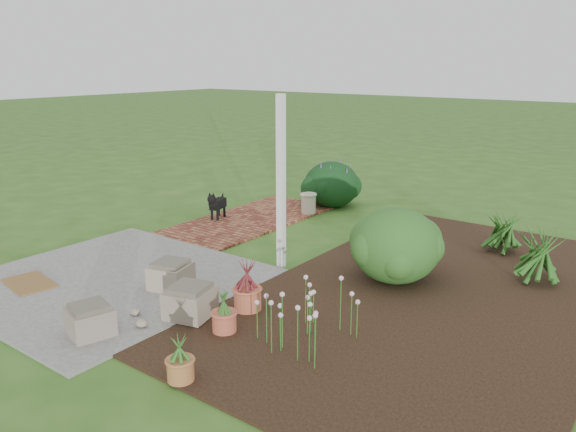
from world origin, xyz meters
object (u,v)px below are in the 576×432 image
Objects in this scene: stone_trough_near at (90,321)px; black_dog at (217,203)px; cream_ceramic_urn at (309,203)px; evergreen_shrub at (396,243)px.

black_dog is at bearing 116.77° from stone_trough_near.
cream_ceramic_urn is 0.31× the size of evergreen_shrub.
black_dog is at bearing -129.18° from cream_ceramic_urn.
black_dog reaches higher than cream_ceramic_urn.
cream_ceramic_urn reaches higher than stone_trough_near.
stone_trough_near is at bearing -79.62° from black_dog.
evergreen_shrub reaches higher than black_dog.
cream_ceramic_urn is (-0.99, 5.61, 0.04)m from stone_trough_near.
evergreen_shrub is (4.05, -0.75, 0.20)m from black_dog.
stone_trough_near is 4.72m from black_dog.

